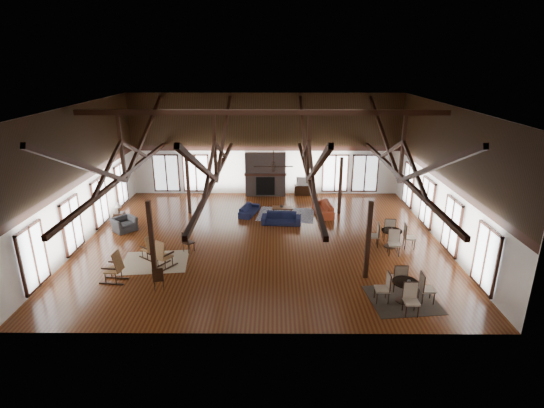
{
  "coord_description": "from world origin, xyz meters",
  "views": [
    {
      "loc": [
        0.54,
        -17.83,
        7.92
      ],
      "look_at": [
        0.43,
        1.0,
        1.38
      ],
      "focal_mm": 28.0,
      "sensor_mm": 36.0,
      "label": 1
    }
  ],
  "objects_px": {
    "coffee_table": "(283,208)",
    "tv_console": "(304,190)",
    "sofa_navy_left": "(249,210)",
    "cafe_table_near": "(405,288)",
    "sofa_navy_front": "(281,218)",
    "sofa_orange": "(323,208)",
    "armchair": "(124,224)",
    "cafe_table_far": "(391,235)"
  },
  "relations": [
    {
      "from": "sofa_navy_front",
      "to": "sofa_navy_left",
      "type": "xyz_separation_m",
      "value": [
        -1.68,
        1.35,
        -0.04
      ]
    },
    {
      "from": "sofa_orange",
      "to": "coffee_table",
      "type": "bearing_deg",
      "value": -92.17
    },
    {
      "from": "sofa_orange",
      "to": "sofa_navy_left",
      "type": "bearing_deg",
      "value": -94.89
    },
    {
      "from": "sofa_navy_front",
      "to": "coffee_table",
      "type": "relative_size",
      "value": 1.78
    },
    {
      "from": "cafe_table_near",
      "to": "tv_console",
      "type": "bearing_deg",
      "value": 102.41
    },
    {
      "from": "sofa_navy_left",
      "to": "sofa_orange",
      "type": "relative_size",
      "value": 0.81
    },
    {
      "from": "sofa_navy_left",
      "to": "tv_console",
      "type": "bearing_deg",
      "value": -26.12
    },
    {
      "from": "sofa_navy_front",
      "to": "armchair",
      "type": "distance_m",
      "value": 7.63
    },
    {
      "from": "cafe_table_far",
      "to": "cafe_table_near",
      "type": "bearing_deg",
      "value": -98.95
    },
    {
      "from": "cafe_table_far",
      "to": "sofa_navy_left",
      "type": "bearing_deg",
      "value": 147.84
    },
    {
      "from": "sofa_navy_left",
      "to": "cafe_table_near",
      "type": "relative_size",
      "value": 0.83
    },
    {
      "from": "sofa_navy_left",
      "to": "sofa_orange",
      "type": "height_order",
      "value": "sofa_orange"
    },
    {
      "from": "sofa_navy_front",
      "to": "armchair",
      "type": "height_order",
      "value": "armchair"
    },
    {
      "from": "sofa_navy_left",
      "to": "sofa_orange",
      "type": "bearing_deg",
      "value": -72.37
    },
    {
      "from": "cafe_table_near",
      "to": "sofa_navy_left",
      "type": "bearing_deg",
      "value": 124.18
    },
    {
      "from": "sofa_navy_front",
      "to": "armchair",
      "type": "relative_size",
      "value": 1.91
    },
    {
      "from": "armchair",
      "to": "cafe_table_far",
      "type": "xyz_separation_m",
      "value": [
        12.35,
        -1.78,
        0.21
      ]
    },
    {
      "from": "sofa_navy_front",
      "to": "sofa_orange",
      "type": "relative_size",
      "value": 0.94
    },
    {
      "from": "cafe_table_far",
      "to": "tv_console",
      "type": "xyz_separation_m",
      "value": [
        -3.32,
        7.5,
        -0.25
      ]
    },
    {
      "from": "sofa_navy_left",
      "to": "cafe_table_far",
      "type": "height_order",
      "value": "cafe_table_far"
    },
    {
      "from": "coffee_table",
      "to": "cafe_table_near",
      "type": "xyz_separation_m",
      "value": [
        4.0,
        -8.43,
        0.17
      ]
    },
    {
      "from": "sofa_navy_front",
      "to": "cafe_table_near",
      "type": "relative_size",
      "value": 0.97
    },
    {
      "from": "sofa_orange",
      "to": "coffee_table",
      "type": "xyz_separation_m",
      "value": [
        -2.15,
        -0.15,
        0.06
      ]
    },
    {
      "from": "sofa_navy_front",
      "to": "cafe_table_far",
      "type": "relative_size",
      "value": 0.93
    },
    {
      "from": "cafe_table_near",
      "to": "sofa_navy_front",
      "type": "bearing_deg",
      "value": 119.76
    },
    {
      "from": "sofa_navy_left",
      "to": "cafe_table_near",
      "type": "xyz_separation_m",
      "value": [
        5.77,
        -8.5,
        0.28
      ]
    },
    {
      "from": "sofa_orange",
      "to": "tv_console",
      "type": "distance_m",
      "value": 3.44
    },
    {
      "from": "sofa_orange",
      "to": "cafe_table_near",
      "type": "distance_m",
      "value": 8.78
    },
    {
      "from": "sofa_orange",
      "to": "tv_console",
      "type": "relative_size",
      "value": 1.78
    },
    {
      "from": "sofa_orange",
      "to": "coffee_table",
      "type": "distance_m",
      "value": 2.15
    },
    {
      "from": "sofa_orange",
      "to": "armchair",
      "type": "bearing_deg",
      "value": -82.53
    },
    {
      "from": "tv_console",
      "to": "cafe_table_far",
      "type": "bearing_deg",
      "value": -66.11
    },
    {
      "from": "sofa_orange",
      "to": "cafe_table_near",
      "type": "bearing_deg",
      "value": 6.02
    },
    {
      "from": "sofa_navy_front",
      "to": "tv_console",
      "type": "relative_size",
      "value": 1.67
    },
    {
      "from": "sofa_orange",
      "to": "cafe_table_far",
      "type": "relative_size",
      "value": 0.99
    },
    {
      "from": "armchair",
      "to": "cafe_table_far",
      "type": "distance_m",
      "value": 12.48
    },
    {
      "from": "sofa_navy_front",
      "to": "tv_console",
      "type": "distance_m",
      "value": 5.0
    },
    {
      "from": "sofa_navy_left",
      "to": "armchair",
      "type": "relative_size",
      "value": 1.64
    },
    {
      "from": "coffee_table",
      "to": "tv_console",
      "type": "bearing_deg",
      "value": 69.63
    },
    {
      "from": "sofa_navy_front",
      "to": "sofa_navy_left",
      "type": "relative_size",
      "value": 1.17
    },
    {
      "from": "armchair",
      "to": "cafe_table_far",
      "type": "bearing_deg",
      "value": -55.45
    },
    {
      "from": "cafe_table_near",
      "to": "tv_console",
      "type": "xyz_separation_m",
      "value": [
        -2.62,
        11.93,
        -0.24
      ]
    }
  ]
}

